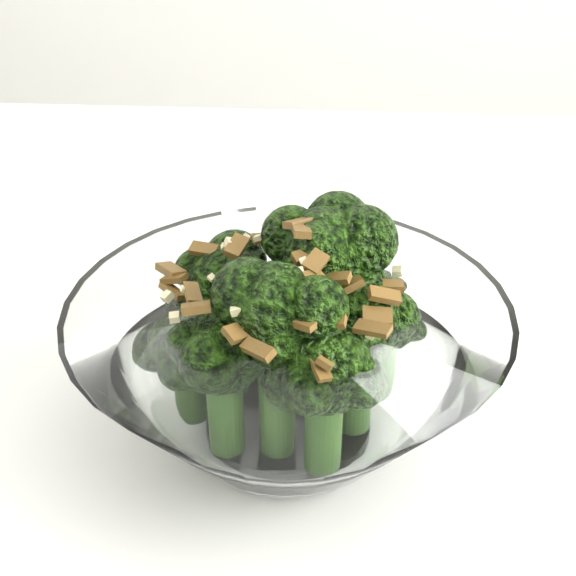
# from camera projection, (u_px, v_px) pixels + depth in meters

# --- Properties ---
(table) EXTENTS (1.31, 0.97, 0.75)m
(table) POSITION_uv_depth(u_px,v_px,m) (157.00, 370.00, 0.61)
(table) COLOR white
(table) RESTS_ON ground
(broccoli_dish) EXTENTS (0.23, 0.23, 0.13)m
(broccoli_dish) POSITION_uv_depth(u_px,v_px,m) (289.00, 358.00, 0.42)
(broccoli_dish) COLOR white
(broccoli_dish) RESTS_ON table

